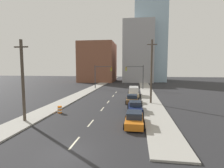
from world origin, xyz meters
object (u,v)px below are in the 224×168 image
at_px(traffic_signal_left, 100,73).
at_px(sedan_navy, 135,107).
at_px(box_truck_tan, 134,92).
at_px(sedan_brown, 132,99).
at_px(utility_pole_left_near, 23,80).
at_px(sedan_orange, 134,119).
at_px(utility_pole_right_mid, 151,71).
at_px(traffic_signal_right, 138,74).
at_px(traffic_barrel, 60,110).

bearing_deg(traffic_signal_left, sedan_navy, -67.23).
distance_m(sedan_navy, box_truck_tan, 12.94).
relative_size(sedan_brown, box_truck_tan, 0.68).
bearing_deg(box_truck_tan, utility_pole_left_near, -122.92).
bearing_deg(sedan_navy, box_truck_tan, 88.58).
height_order(utility_pole_left_near, box_truck_tan, utility_pole_left_near).
bearing_deg(sedan_orange, traffic_signal_left, 108.45).
relative_size(sedan_orange, sedan_navy, 1.00).
bearing_deg(utility_pole_left_near, utility_pole_right_mid, 38.66).
distance_m(traffic_signal_right, sedan_navy, 24.48).
bearing_deg(utility_pole_left_near, traffic_signal_right, 67.37).
distance_m(traffic_barrel, sedan_navy, 10.23).
bearing_deg(sedan_orange, sedan_brown, 92.43).
xyz_separation_m(traffic_signal_right, sedan_orange, (-0.50, -30.04, -3.66)).
bearing_deg(traffic_signal_right, sedan_brown, -93.22).
bearing_deg(utility_pole_right_mid, traffic_signal_right, 96.31).
bearing_deg(sedan_brown, traffic_signal_right, 85.96).
distance_m(sedan_orange, sedan_brown, 11.62).
bearing_deg(sedan_navy, utility_pole_left_near, -155.89).
height_order(utility_pole_right_mid, sedan_brown, utility_pole_right_mid).
distance_m(traffic_signal_left, sedan_navy, 26.50).
relative_size(traffic_signal_right, traffic_barrel, 6.99).
relative_size(traffic_barrel, box_truck_tan, 0.15).
bearing_deg(box_truck_tan, sedan_navy, -89.52).
relative_size(sedan_orange, box_truck_tan, 0.72).
distance_m(utility_pole_right_mid, box_truck_tan, 9.17).
height_order(utility_pole_left_near, traffic_barrel, utility_pole_left_near).
relative_size(utility_pole_left_near, traffic_barrel, 9.60).
height_order(traffic_signal_right, utility_pole_right_mid, utility_pole_right_mid).
relative_size(traffic_barrel, sedan_navy, 0.21).
relative_size(utility_pole_right_mid, sedan_brown, 2.47).
bearing_deg(sedan_orange, box_truck_tan, 91.05).
xyz_separation_m(utility_pole_right_mid, sedan_orange, (-2.57, -11.34, -4.74)).
xyz_separation_m(traffic_signal_left, traffic_barrel, (0.18, -26.44, -3.85)).
bearing_deg(utility_pole_right_mid, traffic_signal_left, 124.20).
height_order(sedan_orange, box_truck_tan, box_truck_tan).
distance_m(utility_pole_right_mid, sedan_orange, 12.56).
distance_m(sedan_brown, box_truck_tan, 7.17).
distance_m(sedan_navy, sedan_brown, 5.79).
relative_size(traffic_signal_left, traffic_barrel, 6.99).
bearing_deg(traffic_signal_left, traffic_barrel, -89.61).
xyz_separation_m(sedan_orange, sedan_brown, (-0.53, 11.61, -0.01)).
height_order(utility_pole_right_mid, sedan_navy, utility_pole_right_mid).
distance_m(utility_pole_right_mid, sedan_brown, 5.69).
bearing_deg(traffic_barrel, box_truck_tan, 57.81).
relative_size(traffic_barrel, sedan_orange, 0.21).
distance_m(traffic_signal_right, sedan_orange, 30.27).
xyz_separation_m(sedan_navy, box_truck_tan, (-0.42, 12.93, 0.30)).
distance_m(utility_pole_right_mid, traffic_barrel, 15.53).
xyz_separation_m(traffic_signal_left, utility_pole_right_mid, (12.71, -18.71, 1.09)).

